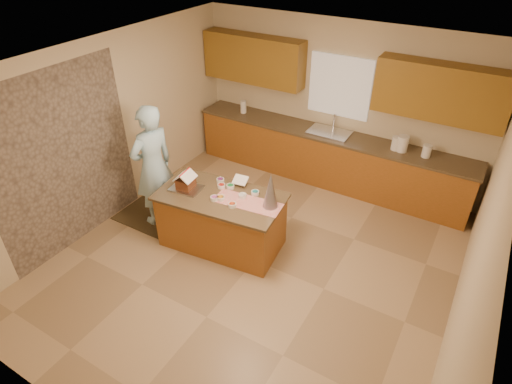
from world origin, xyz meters
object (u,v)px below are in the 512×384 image
island_base (222,221)px  boy (153,166)px  gingerbread_house (186,182)px  tinsel_tree (271,190)px

island_base → boy: bearing=173.8°
gingerbread_house → boy: bearing=171.8°
island_base → gingerbread_house: bearing=-174.8°
boy → gingerbread_house: 0.68m
island_base → gingerbread_house: gingerbread_house is taller
tinsel_tree → boy: boy is taller
boy → gingerbread_house: bearing=93.9°
tinsel_tree → gingerbread_house: 1.23m
island_base → tinsel_tree: (0.70, 0.13, 0.69)m
island_base → boy: boy is taller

